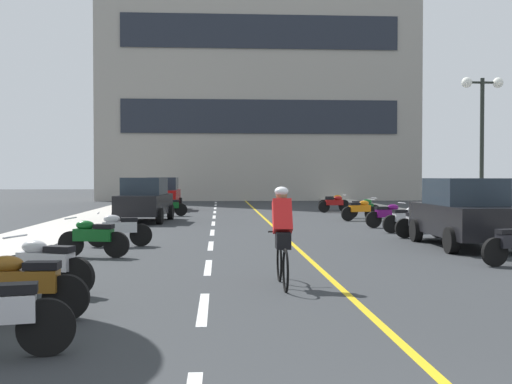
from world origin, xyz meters
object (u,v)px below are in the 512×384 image
(motorcycle_2, at_px, (45,264))
(motorcycle_12, at_px, (335,203))
(motorcycle_10, at_px, (363,208))
(parked_car_far, at_px, (163,194))
(motorcycle_7, at_px, (407,219))
(motorcycle_1, at_px, (22,285))
(motorcycle_9, at_px, (360,210))
(parked_car_near, at_px, (464,212))
(parked_car_mid, at_px, (145,200))
(motorcycle_5, at_px, (119,229))
(street_lamp_mid, at_px, (482,118))
(motorcycle_4, at_px, (93,237))
(motorcycle_11, at_px, (169,206))
(cyclist_rider, at_px, (282,234))
(motorcycle_13, at_px, (334,202))
(motorcycle_8, at_px, (388,215))
(motorcycle_6, at_px, (422,222))

(motorcycle_2, relative_size, motorcycle_12, 0.97)
(motorcycle_10, height_order, motorcycle_12, same)
(parked_car_far, distance_m, motorcycle_7, 17.52)
(motorcycle_7, height_order, motorcycle_12, same)
(motorcycle_1, xyz_separation_m, motorcycle_9, (8.48, 17.88, 0.00))
(parked_car_near, distance_m, parked_car_mid, 13.67)
(motorcycle_2, distance_m, motorcycle_5, 6.68)
(street_lamp_mid, bearing_deg, motorcycle_4, -151.42)
(motorcycle_5, relative_size, motorcycle_11, 1.00)
(cyclist_rider, bearing_deg, motorcycle_11, 100.22)
(motorcycle_9, xyz_separation_m, motorcycle_13, (0.37, 7.96, 0.00))
(motorcycle_5, height_order, motorcycle_13, same)
(parked_car_far, bearing_deg, parked_car_mid, -89.59)
(motorcycle_8, height_order, motorcycle_12, same)
(motorcycle_8, height_order, cyclist_rider, cyclist_rider)
(motorcycle_6, relative_size, motorcycle_10, 1.00)
(motorcycle_10, xyz_separation_m, motorcycle_12, (-0.45, 4.54, 0.00))
(parked_car_near, xyz_separation_m, motorcycle_6, (-0.30, 2.49, -0.44))
(motorcycle_10, height_order, motorcycle_11, same)
(street_lamp_mid, distance_m, motorcycle_10, 7.83)
(parked_car_mid, relative_size, cyclist_rider, 2.44)
(parked_car_mid, bearing_deg, motorcycle_11, 79.14)
(motorcycle_7, bearing_deg, parked_car_near, -86.68)
(motorcycle_10, bearing_deg, motorcycle_5, -129.86)
(parked_car_far, distance_m, motorcycle_5, 18.45)
(motorcycle_2, height_order, cyclist_rider, cyclist_rider)
(parked_car_far, height_order, motorcycle_13, parked_car_far)
(parked_car_mid, distance_m, motorcycle_5, 9.24)
(motorcycle_1, relative_size, motorcycle_5, 1.00)
(motorcycle_8, height_order, motorcycle_10, same)
(motorcycle_5, relative_size, motorcycle_13, 1.01)
(motorcycle_9, xyz_separation_m, motorcycle_10, (0.51, 1.60, 0.00))
(motorcycle_9, bearing_deg, motorcycle_5, -132.74)
(parked_car_near, bearing_deg, motorcycle_5, 176.31)
(parked_car_far, height_order, motorcycle_12, parked_car_far)
(parked_car_far, relative_size, motorcycle_6, 2.47)
(parked_car_near, distance_m, parked_car_far, 21.31)
(motorcycle_4, bearing_deg, motorcycle_6, 24.20)
(motorcycle_8, relative_size, motorcycle_13, 1.01)
(motorcycle_2, xyz_separation_m, motorcycle_12, (8.76, 22.11, 0.00))
(motorcycle_11, bearing_deg, parked_car_far, 97.79)
(motorcycle_5, height_order, motorcycle_10, same)
(motorcycle_7, bearing_deg, motorcycle_5, -157.77)
(motorcycle_6, relative_size, motorcycle_8, 1.00)
(parked_car_far, distance_m, cyclist_rider, 24.98)
(street_lamp_mid, xyz_separation_m, motorcycle_6, (-2.89, -2.44, -3.42))
(parked_car_far, distance_m, motorcycle_12, 9.62)
(motorcycle_5, relative_size, motorcycle_7, 1.01)
(motorcycle_8, bearing_deg, motorcycle_7, -88.36)
(motorcycle_9, height_order, motorcycle_11, same)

